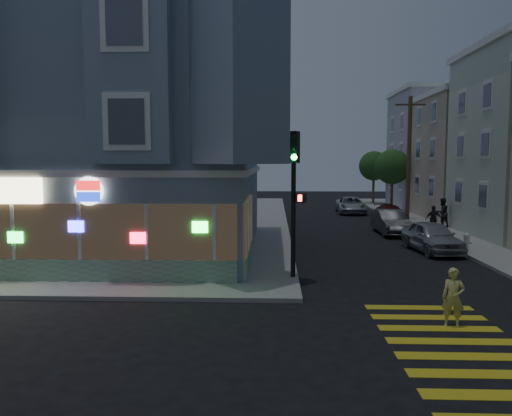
# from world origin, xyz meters

# --- Properties ---
(ground) EXTENTS (120.00, 120.00, 0.00)m
(ground) POSITION_xyz_m (0.00, 0.00, 0.00)
(ground) COLOR black
(ground) RESTS_ON ground
(sidewalk_nw) EXTENTS (33.00, 42.00, 0.15)m
(sidewalk_nw) POSITION_xyz_m (-13.50, 23.00, 0.07)
(sidewalk_nw) COLOR gray
(sidewalk_nw) RESTS_ON ground
(corner_building) EXTENTS (14.60, 14.60, 11.40)m
(corner_building) POSITION_xyz_m (-6.00, 10.98, 5.82)
(corner_building) COLOR gray
(corner_building) RESTS_ON sidewalk_nw
(row_house_c) EXTENTS (12.00, 8.60, 9.00)m
(row_house_c) POSITION_xyz_m (19.50, 25.00, 4.65)
(row_house_c) COLOR #B5A58C
(row_house_c) RESTS_ON sidewalk_ne
(row_house_d) EXTENTS (12.00, 8.60, 10.50)m
(row_house_d) POSITION_xyz_m (19.50, 34.00, 5.40)
(row_house_d) COLOR #A29BAB
(row_house_d) RESTS_ON sidewalk_ne
(utility_pole) EXTENTS (2.20, 0.30, 9.00)m
(utility_pole) POSITION_xyz_m (12.00, 24.00, 4.80)
(utility_pole) COLOR #4C3826
(utility_pole) RESTS_ON sidewalk_ne
(street_tree_near) EXTENTS (3.00, 3.00, 5.30)m
(street_tree_near) POSITION_xyz_m (12.20, 30.00, 3.94)
(street_tree_near) COLOR #4C3826
(street_tree_near) RESTS_ON sidewalk_ne
(street_tree_far) EXTENTS (3.00, 3.00, 5.30)m
(street_tree_far) POSITION_xyz_m (12.20, 38.00, 3.94)
(street_tree_far) COLOR #4C3826
(street_tree_far) RESTS_ON sidewalk_ne
(running_child) EXTENTS (0.68, 0.55, 1.60)m
(running_child) POSITION_xyz_m (6.91, -0.06, 0.80)
(running_child) COLOR #CBC867
(running_child) RESTS_ON ground
(pedestrian_a) EXTENTS (1.12, 1.00, 1.91)m
(pedestrian_a) POSITION_xyz_m (13.00, 19.32, 1.10)
(pedestrian_a) COLOR black
(pedestrian_a) RESTS_ON sidewalk_ne
(pedestrian_b) EXTENTS (0.97, 0.41, 1.65)m
(pedestrian_b) POSITION_xyz_m (11.61, 16.60, 0.98)
(pedestrian_b) COLOR #222128
(pedestrian_b) RESTS_ON sidewalk_ne
(parked_car_a) EXTENTS (2.27, 4.62, 1.51)m
(parked_car_a) POSITION_xyz_m (9.81, 11.09, 0.76)
(parked_car_a) COLOR #9B9EA3
(parked_car_a) RESTS_ON ground
(parked_car_b) EXTENTS (1.66, 4.53, 1.48)m
(parked_car_b) POSITION_xyz_m (9.18, 17.06, 0.74)
(parked_car_b) COLOR #383B3E
(parked_car_b) RESTS_ON ground
(parked_car_c) EXTENTS (1.96, 4.19, 1.18)m
(parked_car_c) POSITION_xyz_m (10.70, 23.67, 0.59)
(parked_car_c) COLOR #4E1216
(parked_car_c) RESTS_ON ground
(parked_car_d) EXTENTS (2.49, 5.08, 1.39)m
(parked_car_d) POSITION_xyz_m (8.60, 29.24, 0.69)
(parked_car_d) COLOR #ABB0B6
(parked_car_d) RESTS_ON ground
(traffic_signal) EXTENTS (0.69, 0.60, 5.39)m
(traffic_signal) POSITION_xyz_m (2.82, 4.86, 3.79)
(traffic_signal) COLOR black
(traffic_signal) RESTS_ON sidewalk_nw
(fire_hydrant) EXTENTS (0.51, 0.29, 0.88)m
(fire_hydrant) POSITION_xyz_m (11.30, 10.62, 0.61)
(fire_hydrant) COLOR silver
(fire_hydrant) RESTS_ON sidewalk_ne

